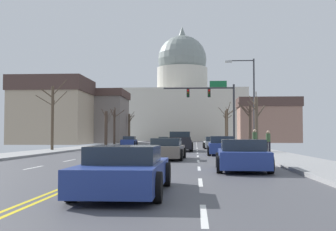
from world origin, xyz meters
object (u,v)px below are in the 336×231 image
object	(u,v)px
sedan_oncoming_00	(129,141)
sedan_near_02	(222,146)
sedan_near_05	(125,171)
sedan_oncoming_01	(164,140)
sedan_near_04	(242,156)
pickup_truck_near_01	(180,142)
signal_gantry	(214,100)
street_lamp_right	(250,95)
sedan_near_00	(213,143)
sedan_near_03	(167,150)
pedestrian_01	(255,139)
pedestrian_00	(268,140)

from	to	relation	value
sedan_oncoming_00	sedan_near_02	bearing A→B (deg)	-68.21
sedan_near_05	sedan_oncoming_01	bearing A→B (deg)	93.36
sedan_oncoming_00	sedan_oncoming_01	world-z (taller)	sedan_oncoming_00
sedan_near_04	pickup_truck_near_01	bearing A→B (deg)	98.83
signal_gantry	street_lamp_right	distance (m)	12.26
pickup_truck_near_01	street_lamp_right	bearing A→B (deg)	-17.78
sedan_near_00	sedan_near_03	bearing A→B (deg)	-99.71
sedan_near_00	sedan_near_02	distance (m)	14.21
sedan_near_02	sedan_near_05	size ratio (longest dim) A/B	0.94
street_lamp_right	sedan_near_05	size ratio (longest dim) A/B	1.63
signal_gantry	sedan_near_00	distance (m)	5.95
sedan_near_00	sedan_oncoming_01	xyz separation A→B (m)	(-6.86, 24.17, -0.05)
street_lamp_right	pedestrian_01	bearing A→B (deg)	-92.70
pedestrian_00	sedan_oncoming_00	bearing A→B (deg)	120.85
signal_gantry	pedestrian_01	xyz separation A→B (m)	(2.22, -16.13, -4.24)
pickup_truck_near_01	sedan_near_04	bearing A→B (deg)	-81.17
sedan_near_04	pedestrian_01	bearing A→B (deg)	80.37
pickup_truck_near_01	pedestrian_01	xyz separation A→B (m)	(5.71, -6.02, 0.32)
signal_gantry	sedan_oncoming_01	xyz separation A→B (m)	(-7.18, 20.57, -4.77)
pickup_truck_near_01	sedan_near_05	xyz separation A→B (m)	(-0.28, -27.57, -0.22)
street_lamp_right	sedan_near_00	world-z (taller)	street_lamp_right
sedan_near_00	sedan_near_03	distance (m)	20.21
street_lamp_right	pickup_truck_near_01	bearing A→B (deg)	162.22
sedan_oncoming_01	pedestrian_00	bearing A→B (deg)	-73.58
pickup_truck_near_01	sedan_near_04	world-z (taller)	pickup_truck_near_01
sedan_near_03	street_lamp_right	bearing A→B (deg)	61.94
sedan_near_05	sedan_near_03	bearing A→B (deg)	89.84
pedestrian_01	pedestrian_00	bearing A→B (deg)	41.20
sedan_near_00	sedan_oncoming_00	xyz separation A→B (m)	(-10.57, 12.29, -0.00)
signal_gantry	sedan_near_03	bearing A→B (deg)	-99.00
sedan_oncoming_01	sedan_near_02	bearing A→B (deg)	-79.83
street_lamp_right	sedan_near_04	size ratio (longest dim) A/B	1.63
sedan_near_00	sedan_oncoming_01	bearing A→B (deg)	105.85
sedan_near_02	sedan_near_03	size ratio (longest dim) A/B	0.97
sedan_near_02	sedan_oncoming_00	size ratio (longest dim) A/B	1.00
sedan_near_00	sedan_near_05	bearing A→B (deg)	-95.77
sedan_near_05	pedestrian_01	xyz separation A→B (m)	(5.98, 21.55, 0.54)
pickup_truck_near_01	sedan_near_03	xyz separation A→B (m)	(-0.24, -13.41, -0.18)
sedan_near_04	sedan_near_03	bearing A→B (deg)	115.33
pickup_truck_near_01	pedestrian_00	size ratio (longest dim) A/B	3.63
sedan_near_04	sedan_oncoming_01	distance (m)	51.84
pickup_truck_near_01	pedestrian_01	size ratio (longest dim) A/B	3.45
signal_gantry	sedan_oncoming_01	distance (m)	22.30
sedan_near_05	sedan_oncoming_00	world-z (taller)	sedan_oncoming_00
sedan_oncoming_01	pedestrian_00	distance (m)	37.23
sedan_near_04	sedan_oncoming_00	size ratio (longest dim) A/B	1.06
signal_gantry	pedestrian_00	world-z (taller)	signal_gantry
street_lamp_right	sedan_near_05	world-z (taller)	street_lamp_right
sedan_oncoming_01	pedestrian_01	world-z (taller)	pedestrian_01
sedan_near_05	pedestrian_01	size ratio (longest dim) A/B	2.79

